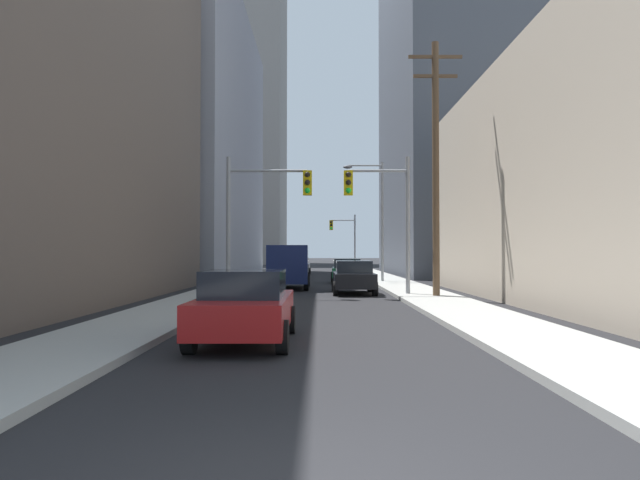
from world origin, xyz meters
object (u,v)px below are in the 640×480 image
(cargo_van_navy, at_px, (290,264))
(sedan_red, at_px, (247,306))
(sedan_green, at_px, (348,271))
(traffic_signal_near_right, at_px, (382,203))
(sedan_grey, at_px, (300,266))
(traffic_signal_near_left, at_px, (266,202))
(sedan_black, at_px, (355,277))
(traffic_signal_far_right, at_px, (345,233))

(cargo_van_navy, height_order, sedan_red, cargo_van_navy)
(sedan_red, distance_m, sedan_green, 23.20)
(traffic_signal_near_right, bearing_deg, sedan_grey, 100.76)
(sedan_red, distance_m, traffic_signal_near_right, 13.22)
(traffic_signal_near_left, bearing_deg, sedan_green, 69.54)
(sedan_black, bearing_deg, sedan_grey, 98.96)
(sedan_black, bearing_deg, traffic_signal_near_right, -61.33)
(sedan_grey, xyz_separation_m, traffic_signal_far_right, (4.38, 13.21, 3.22))
(cargo_van_navy, xyz_separation_m, traffic_signal_near_left, (-0.72, -5.67, 2.75))
(cargo_van_navy, bearing_deg, sedan_grey, 90.44)
(traffic_signal_near_left, xyz_separation_m, traffic_signal_near_right, (4.96, -0.00, -0.04))
(sedan_red, bearing_deg, traffic_signal_far_right, 85.10)
(cargo_van_navy, xyz_separation_m, sedan_red, (0.09, -17.80, -0.52))
(sedan_red, relative_size, traffic_signal_near_right, 0.70)
(sedan_red, height_order, sedan_grey, same)
(sedan_green, bearing_deg, cargo_van_navy, -122.76)
(traffic_signal_near_left, bearing_deg, sedan_grey, 88.56)
(sedan_black, bearing_deg, sedan_red, -102.46)
(sedan_red, distance_m, traffic_signal_far_right, 48.67)
(cargo_van_navy, xyz_separation_m, traffic_signal_near_right, (4.24, -5.67, 2.71))
(traffic_signal_near_left, height_order, traffic_signal_near_right, same)
(cargo_van_navy, relative_size, sedan_black, 1.25)
(sedan_grey, bearing_deg, sedan_black, -81.04)
(sedan_black, height_order, traffic_signal_far_right, traffic_signal_far_right)
(sedan_black, distance_m, sedan_green, 8.93)
(sedan_black, relative_size, traffic_signal_near_left, 0.70)
(traffic_signal_near_left, distance_m, traffic_signal_far_right, 36.59)
(sedan_grey, relative_size, traffic_signal_far_right, 0.70)
(traffic_signal_near_right, bearing_deg, cargo_van_navy, 126.82)
(sedan_green, relative_size, traffic_signal_near_left, 0.71)
(traffic_signal_near_right, bearing_deg, sedan_red, -108.88)
(traffic_signal_far_right, bearing_deg, sedan_green, -92.05)
(sedan_grey, bearing_deg, traffic_signal_far_right, 71.68)
(sedan_black, bearing_deg, traffic_signal_near_left, -153.94)
(cargo_van_navy, relative_size, traffic_signal_near_left, 0.88)
(sedan_red, relative_size, traffic_signal_far_right, 0.70)
(cargo_van_navy, distance_m, sedan_grey, 17.38)
(sedan_red, bearing_deg, sedan_green, 81.98)
(traffic_signal_near_left, bearing_deg, cargo_van_navy, 82.80)
(sedan_black, xyz_separation_m, sedan_grey, (-3.33, 21.13, 0.00))
(sedan_red, height_order, sedan_green, same)
(traffic_signal_near_right, bearing_deg, traffic_signal_near_left, 179.99)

